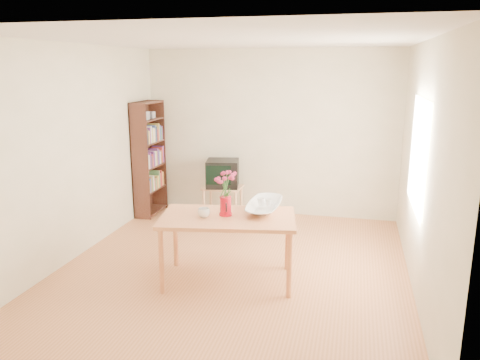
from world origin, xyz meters
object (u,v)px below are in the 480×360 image
(pitcher, at_px, (226,207))
(bowl, at_px, (265,188))
(mug, at_px, (204,213))
(table, at_px, (228,223))
(television, at_px, (223,173))

(pitcher, distance_m, bowl, 0.50)
(pitcher, distance_m, mug, 0.25)
(table, xyz_separation_m, television, (-0.72, 2.32, 0.01))
(table, relative_size, television, 2.74)
(table, height_order, bowl, bowl)
(mug, relative_size, television, 0.23)
(table, xyz_separation_m, bowl, (0.34, 0.33, 0.33))
(bowl, distance_m, television, 2.28)
(bowl, bearing_deg, television, 118.01)
(mug, height_order, bowl, bowl)
(mug, relative_size, bowl, 0.24)
(table, distance_m, mug, 0.29)
(pitcher, bearing_deg, bowl, 19.38)
(pitcher, bearing_deg, television, 86.79)
(table, bearing_deg, bowl, 34.73)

